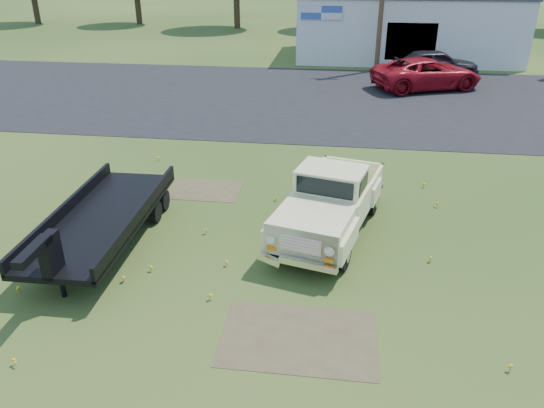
{
  "coord_description": "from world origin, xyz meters",
  "views": [
    {
      "loc": [
        2.06,
        -11.03,
        6.78
      ],
      "look_at": [
        0.44,
        1.0,
        0.88
      ],
      "focal_mm": 35.0,
      "sensor_mm": 36.0,
      "label": 1
    }
  ],
  "objects_px": {
    "vintage_pickup_truck": "(330,201)",
    "dark_sedan": "(436,64)",
    "flatbed_trailer": "(102,214)",
    "red_pickup": "(427,74)"
  },
  "relations": [
    {
      "from": "vintage_pickup_truck",
      "to": "red_pickup",
      "type": "relative_size",
      "value": 0.89
    },
    {
      "from": "vintage_pickup_truck",
      "to": "flatbed_trailer",
      "type": "xyz_separation_m",
      "value": [
        -5.58,
        -1.29,
        -0.09
      ]
    },
    {
      "from": "vintage_pickup_truck",
      "to": "flatbed_trailer",
      "type": "height_order",
      "value": "vintage_pickup_truck"
    },
    {
      "from": "red_pickup",
      "to": "flatbed_trailer",
      "type": "bearing_deg",
      "value": 127.94
    },
    {
      "from": "red_pickup",
      "to": "dark_sedan",
      "type": "height_order",
      "value": "dark_sedan"
    },
    {
      "from": "red_pickup",
      "to": "dark_sedan",
      "type": "xyz_separation_m",
      "value": [
        0.82,
        2.66,
        0.01
      ]
    },
    {
      "from": "vintage_pickup_truck",
      "to": "dark_sedan",
      "type": "relative_size",
      "value": 1.07
    },
    {
      "from": "flatbed_trailer",
      "to": "vintage_pickup_truck",
      "type": "bearing_deg",
      "value": 12.13
    },
    {
      "from": "vintage_pickup_truck",
      "to": "dark_sedan",
      "type": "bearing_deg",
      "value": 88.87
    },
    {
      "from": "vintage_pickup_truck",
      "to": "red_pickup",
      "type": "height_order",
      "value": "vintage_pickup_truck"
    }
  ]
}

